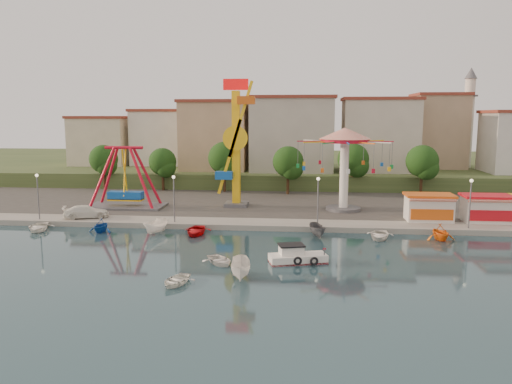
# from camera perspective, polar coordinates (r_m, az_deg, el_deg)

# --- Properties ---
(ground) EXTENTS (200.00, 200.00, 0.00)m
(ground) POSITION_cam_1_polar(r_m,az_deg,el_deg) (43.24, -3.34, -8.05)
(ground) COLOR #15303C
(ground) RESTS_ON ground
(quay_deck) EXTENTS (200.00, 100.00, 0.60)m
(quay_deck) POSITION_cam_1_polar(r_m,az_deg,el_deg) (103.81, 1.98, 2.00)
(quay_deck) COLOR #9E998E
(quay_deck) RESTS_ON ground
(asphalt_pad) EXTENTS (90.00, 28.00, 0.01)m
(asphalt_pad) POSITION_cam_1_polar(r_m,az_deg,el_deg) (72.17, 0.35, -0.73)
(asphalt_pad) COLOR #4C4944
(asphalt_pad) RESTS_ON quay_deck
(hill_terrace) EXTENTS (200.00, 60.00, 3.00)m
(hill_terrace) POSITION_cam_1_polar(r_m,az_deg,el_deg) (108.64, 2.15, 2.94)
(hill_terrace) COLOR #384C26
(hill_terrace) RESTS_ON ground
(pirate_ship_ride) EXTENTS (10.00, 5.00, 8.00)m
(pirate_ship_ride) POSITION_cam_1_polar(r_m,az_deg,el_deg) (66.73, -14.74, 1.49)
(pirate_ship_ride) COLOR #59595E
(pirate_ship_ride) RESTS_ON quay_deck
(kamikaze_tower) EXTENTS (4.16, 3.10, 16.50)m
(kamikaze_tower) POSITION_cam_1_polar(r_m,az_deg,el_deg) (64.82, -2.18, 5.29)
(kamikaze_tower) COLOR #59595E
(kamikaze_tower) RESTS_ON quay_deck
(wave_swinger) EXTENTS (11.60, 11.60, 10.40)m
(wave_swinger) POSITION_cam_1_polar(r_m,az_deg,el_deg) (63.19, 10.11, 4.72)
(wave_swinger) COLOR #59595E
(wave_swinger) RESTS_ON quay_deck
(booth_left) EXTENTS (5.40, 3.78, 3.08)m
(booth_left) POSITION_cam_1_polar(r_m,az_deg,el_deg) (59.97, 19.15, -1.65)
(booth_left) COLOR white
(booth_left) RESTS_ON quay_deck
(booth_mid) EXTENTS (5.40, 3.78, 3.08)m
(booth_mid) POSITION_cam_1_polar(r_m,az_deg,el_deg) (61.76, 24.85, -1.69)
(booth_mid) COLOR white
(booth_mid) RESTS_ON quay_deck
(lamp_post_0) EXTENTS (0.14, 0.14, 5.00)m
(lamp_post_0) POSITION_cam_1_polar(r_m,az_deg,el_deg) (62.64, -23.63, -0.61)
(lamp_post_0) COLOR #59595E
(lamp_post_0) RESTS_ON quay_deck
(lamp_post_1) EXTENTS (0.14, 0.14, 5.00)m
(lamp_post_1) POSITION_cam_1_polar(r_m,az_deg,el_deg) (56.59, -9.34, -0.92)
(lamp_post_1) COLOR #59595E
(lamp_post_1) RESTS_ON quay_deck
(lamp_post_2) EXTENTS (0.14, 0.14, 5.00)m
(lamp_post_2) POSITION_cam_1_polar(r_m,az_deg,el_deg) (54.72, 7.08, -1.20)
(lamp_post_2) COLOR #59595E
(lamp_post_2) RESTS_ON quay_deck
(lamp_post_3) EXTENTS (0.14, 0.14, 5.00)m
(lamp_post_3) POSITION_cam_1_polar(r_m,az_deg,el_deg) (57.42, 23.26, -1.38)
(lamp_post_3) COLOR #59595E
(lamp_post_3) RESTS_ON quay_deck
(tree_0) EXTENTS (4.60, 4.60, 7.19)m
(tree_0) POSITION_cam_1_polar(r_m,az_deg,el_deg) (84.68, -17.03, 3.61)
(tree_0) COLOR #382314
(tree_0) RESTS_ON quay_deck
(tree_1) EXTENTS (4.35, 4.35, 6.80)m
(tree_1) POSITION_cam_1_polar(r_m,az_deg,el_deg) (80.68, -10.64, 3.41)
(tree_1) COLOR #382314
(tree_1) RESTS_ON quay_deck
(tree_2) EXTENTS (5.02, 5.02, 7.85)m
(tree_2) POSITION_cam_1_polar(r_m,az_deg,el_deg) (77.99, -3.65, 3.90)
(tree_2) COLOR #382314
(tree_2) RESTS_ON quay_deck
(tree_3) EXTENTS (4.68, 4.68, 7.32)m
(tree_3) POSITION_cam_1_polar(r_m,az_deg,el_deg) (75.61, 3.69, 3.47)
(tree_3) COLOR #382314
(tree_3) RESTS_ON quay_deck
(tree_4) EXTENTS (4.86, 4.86, 7.60)m
(tree_4) POSITION_cam_1_polar(r_m,az_deg,el_deg) (78.88, 11.06, 3.68)
(tree_4) COLOR #382314
(tree_4) RESTS_ON quay_deck
(tree_5) EXTENTS (4.83, 4.83, 7.54)m
(tree_5) POSITION_cam_1_polar(r_m,az_deg,el_deg) (78.68, 18.46, 3.36)
(tree_5) COLOR #382314
(tree_5) RESTS_ON quay_deck
(building_0) EXTENTS (9.26, 9.53, 11.87)m
(building_0) POSITION_cam_1_polar(r_m,az_deg,el_deg) (95.73, -19.13, 6.14)
(building_0) COLOR beige
(building_0) RESTS_ON hill_terrace
(building_1) EXTENTS (12.33, 9.01, 8.63)m
(building_1) POSITION_cam_1_polar(r_m,az_deg,el_deg) (96.52, -11.21, 5.51)
(building_1) COLOR silver
(building_1) RESTS_ON hill_terrace
(building_2) EXTENTS (11.95, 9.28, 11.23)m
(building_2) POSITION_cam_1_polar(r_m,az_deg,el_deg) (94.08, -3.40, 6.37)
(building_2) COLOR tan
(building_2) RESTS_ON hill_terrace
(building_3) EXTENTS (12.59, 10.50, 9.20)m
(building_3) POSITION_cam_1_polar(r_m,az_deg,el_deg) (89.82, 5.05, 5.59)
(building_3) COLOR beige
(building_3) RESTS_ON hill_terrace
(building_4) EXTENTS (10.75, 9.23, 9.24)m
(building_4) POSITION_cam_1_polar(r_m,az_deg,el_deg) (94.05, 13.34, 5.55)
(building_4) COLOR beige
(building_4) RESTS_ON hill_terrace
(building_5) EXTENTS (12.77, 10.96, 11.21)m
(building_5) POSITION_cam_1_polar(r_m,az_deg,el_deg) (94.88, 21.54, 5.80)
(building_5) COLOR tan
(building_5) RESTS_ON hill_terrace
(minaret) EXTENTS (2.80, 2.80, 18.00)m
(minaret) POSITION_cam_1_polar(r_m,az_deg,el_deg) (99.35, 23.12, 8.09)
(minaret) COLOR silver
(minaret) RESTS_ON hill_terrace
(cabin_motorboat) EXTENTS (5.19, 3.09, 1.71)m
(cabin_motorboat) POSITION_cam_1_polar(r_m,az_deg,el_deg) (43.17, 4.65, -7.46)
(cabin_motorboat) COLOR white
(cabin_motorboat) RESTS_ON ground
(rowboat_a) EXTENTS (3.81, 4.00, 0.67)m
(rowboat_a) POSITION_cam_1_polar(r_m,az_deg,el_deg) (42.76, -4.15, -7.78)
(rowboat_a) COLOR white
(rowboat_a) RESTS_ON ground
(rowboat_b) EXTENTS (2.95, 3.56, 0.64)m
(rowboat_b) POSITION_cam_1_polar(r_m,az_deg,el_deg) (38.20, -9.17, -9.94)
(rowboat_b) COLOR white
(rowboat_b) RESTS_ON ground
(skiff) EXTENTS (1.90, 4.12, 1.54)m
(skiff) POSITION_cam_1_polar(r_m,az_deg,el_deg) (38.88, -1.73, -8.79)
(skiff) COLOR white
(skiff) RESTS_ON ground
(van) EXTENTS (5.49, 3.72, 1.48)m
(van) POSITION_cam_1_polar(r_m,az_deg,el_deg) (61.66, -18.84, -2.14)
(van) COLOR white
(van) RESTS_ON quay_deck
(moored_boat_0) EXTENTS (3.79, 4.61, 0.83)m
(moored_boat_0) POSITION_cam_1_polar(r_m,az_deg,el_deg) (59.59, -23.61, -3.68)
(moored_boat_0) COLOR white
(moored_boat_0) RESTS_ON ground
(moored_boat_1) EXTENTS (2.74, 3.09, 1.51)m
(moored_boat_1) POSITION_cam_1_polar(r_m,az_deg,el_deg) (56.42, -17.32, -3.66)
(moored_boat_1) COLOR #1249A5
(moored_boat_1) RESTS_ON ground
(moored_boat_2) EXTENTS (2.53, 4.16, 1.51)m
(moored_boat_2) POSITION_cam_1_polar(r_m,az_deg,el_deg) (54.35, -11.37, -3.89)
(moored_boat_2) COLOR white
(moored_boat_2) RESTS_ON ground
(moored_boat_3) EXTENTS (2.98, 4.12, 0.84)m
(moored_boat_3) POSITION_cam_1_polar(r_m,az_deg,el_deg) (53.34, -6.90, -4.39)
(moored_boat_3) COLOR red
(moored_boat_3) RESTS_ON ground
(moored_boat_5) EXTENTS (2.14, 3.86, 1.41)m
(moored_boat_5) POSITION_cam_1_polar(r_m,az_deg,el_deg) (52.05, 7.06, -4.40)
(moored_boat_5) COLOR #525257
(moored_boat_5) RESTS_ON ground
(moored_boat_6) EXTENTS (3.57, 4.40, 0.80)m
(moored_boat_6) POSITION_cam_1_polar(r_m,az_deg,el_deg) (52.67, 13.91, -4.78)
(moored_boat_6) COLOR white
(moored_boat_6) RESTS_ON ground
(moored_boat_7) EXTENTS (3.33, 3.68, 1.69)m
(moored_boat_7) POSITION_cam_1_polar(r_m,az_deg,el_deg) (53.78, 20.33, -4.30)
(moored_boat_7) COLOR orange
(moored_boat_7) RESTS_ON ground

